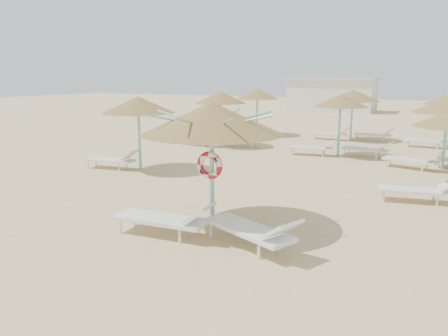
% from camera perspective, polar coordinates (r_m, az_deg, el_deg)
% --- Properties ---
extents(ground, '(120.00, 120.00, 0.00)m').
position_cam_1_polar(ground, '(9.87, -0.35, -8.29)').
color(ground, '#D3B280').
rests_on(ground, ground).
extents(main_palapa, '(3.18, 3.18, 2.85)m').
position_cam_1_polar(main_palapa, '(9.75, -1.63, 6.45)').
color(main_palapa, '#73C8C3').
rests_on(main_palapa, ground).
extents(lounger_main_a, '(2.28, 0.84, 0.81)m').
position_cam_1_polar(lounger_main_a, '(9.59, -7.45, -6.57)').
color(lounger_main_a, white).
rests_on(lounger_main_a, ground).
extents(lounger_main_b, '(2.34, 1.51, 0.82)m').
position_cam_1_polar(lounger_main_b, '(8.86, 3.84, -8.03)').
color(lounger_main_b, white).
rests_on(lounger_main_b, ground).
extents(palapa_field, '(19.70, 14.04, 2.72)m').
position_cam_1_polar(palapa_field, '(18.61, 21.43, 7.71)').
color(palapa_field, '#73C8C3').
rests_on(palapa_field, ground).
extents(service_hut, '(8.40, 4.40, 3.25)m').
position_cam_1_polar(service_hut, '(44.45, 13.96, 9.33)').
color(service_hut, silver).
rests_on(service_hut, ground).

